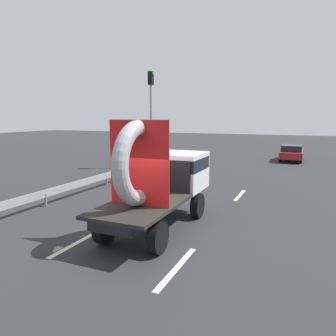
% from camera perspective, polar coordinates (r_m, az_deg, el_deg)
% --- Properties ---
extents(ground_plane, '(120.00, 120.00, 0.00)m').
position_cam_1_polar(ground_plane, '(10.26, -4.37, -11.72)').
color(ground_plane, '#28282B').
extents(flatbed_truck, '(2.02, 5.36, 3.59)m').
position_cam_1_polar(flatbed_truck, '(10.67, -0.86, -1.66)').
color(flatbed_truck, black).
rests_on(flatbed_truck, ground_plane).
extents(distant_sedan, '(1.75, 4.09, 1.34)m').
position_cam_1_polar(distant_sedan, '(28.47, 21.41, 2.65)').
color(distant_sedan, black).
rests_on(distant_sedan, ground_plane).
extents(traffic_light, '(0.42, 0.36, 6.75)m').
position_cam_1_polar(traffic_light, '(22.52, -3.06, 10.90)').
color(traffic_light, gray).
rests_on(traffic_light, ground_plane).
extents(guardrail, '(0.10, 17.37, 0.71)m').
position_cam_1_polar(guardrail, '(15.51, -15.62, -2.76)').
color(guardrail, gray).
rests_on(guardrail, ground_plane).
extents(lane_dash_left_near, '(0.16, 2.42, 0.01)m').
position_cam_1_polar(lane_dash_left_near, '(9.95, -15.89, -12.72)').
color(lane_dash_left_near, beige).
rests_on(lane_dash_left_near, ground_plane).
extents(lane_dash_left_far, '(0.16, 2.38, 0.01)m').
position_cam_1_polar(lane_dash_left_far, '(16.56, 1.85, -3.55)').
color(lane_dash_left_far, beige).
rests_on(lane_dash_left_far, ground_plane).
extents(lane_dash_right_near, '(0.16, 2.45, 0.01)m').
position_cam_1_polar(lane_dash_right_near, '(8.13, 1.60, -17.54)').
color(lane_dash_right_near, beige).
rests_on(lane_dash_right_near, ground_plane).
extents(lane_dash_right_far, '(0.16, 2.26, 0.01)m').
position_cam_1_polar(lane_dash_right_far, '(15.37, 12.86, -4.79)').
color(lane_dash_right_far, beige).
rests_on(lane_dash_right_far, ground_plane).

